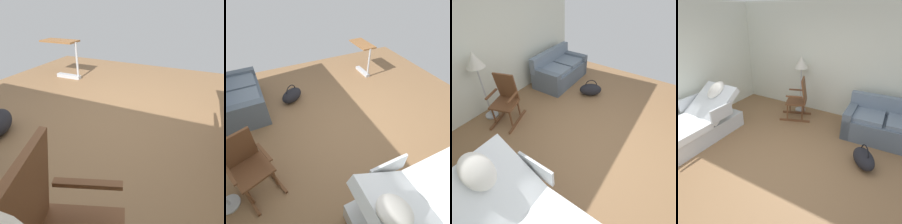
# 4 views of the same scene
# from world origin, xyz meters

# --- Properties ---
(ground_plane) EXTENTS (6.40, 6.40, 0.00)m
(ground_plane) POSITION_xyz_m (0.00, 0.00, 0.00)
(ground_plane) COLOR olive
(overbed_table) EXTENTS (0.85, 0.42, 0.84)m
(overbed_table) POSITION_xyz_m (1.89, -1.37, 0.53)
(overbed_table) COLOR #B2B5BA
(overbed_table) RESTS_ON ground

